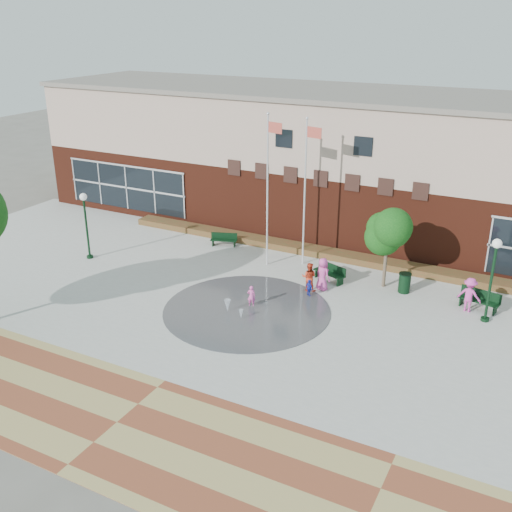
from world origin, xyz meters
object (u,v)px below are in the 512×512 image
at_px(flagpole_left, 268,184).
at_px(trash_can, 405,283).
at_px(flagpole_right, 306,185).
at_px(bench_left, 224,242).
at_px(child_splash, 251,296).

height_order(flagpole_left, trash_can, flagpole_left).
height_order(flagpole_right, trash_can, flagpole_right).
relative_size(bench_left, child_splash, 1.52).
height_order(flagpole_left, child_splash, flagpole_left).
bearing_deg(flagpole_left, bench_left, 171.70).
bearing_deg(trash_can, child_splash, -141.11).
bearing_deg(child_splash, flagpole_left, -89.75).
bearing_deg(flagpole_left, flagpole_right, 43.47).
bearing_deg(flagpole_right, flagpole_left, -136.19).
relative_size(flagpole_right, trash_can, 7.85).
xyz_separation_m(flagpole_left, child_splash, (1.69, -5.23, -4.39)).
distance_m(bench_left, child_splash, 8.70).
bearing_deg(bench_left, trash_can, -26.79).
bearing_deg(child_splash, bench_left, -68.01).
bearing_deg(bench_left, flagpole_left, -40.60).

